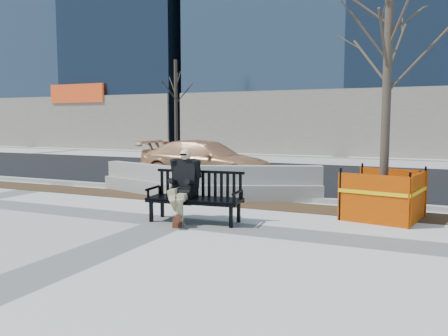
# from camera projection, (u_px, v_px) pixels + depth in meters

# --- Properties ---
(ground) EXTENTS (120.00, 120.00, 0.00)m
(ground) POSITION_uv_depth(u_px,v_px,m) (173.00, 222.00, 9.71)
(ground) COLOR beige
(ground) RESTS_ON ground
(mulch_strip) EXTENTS (40.00, 1.20, 0.02)m
(mulch_strip) POSITION_uv_depth(u_px,v_px,m) (223.00, 202.00, 12.07)
(mulch_strip) COLOR #47301C
(mulch_strip) RESTS_ON ground
(asphalt_street) EXTENTS (60.00, 10.40, 0.01)m
(asphalt_street) POSITION_uv_depth(u_px,v_px,m) (290.00, 176.00, 17.71)
(asphalt_street) COLOR black
(asphalt_street) RESTS_ON ground
(curb) EXTENTS (60.00, 0.25, 0.12)m
(curb) POSITION_uv_depth(u_px,v_px,m) (237.00, 195.00, 12.93)
(curb) COLOR #9E9B93
(curb) RESTS_ON ground
(bench) EXTENTS (2.08, 0.92, 1.07)m
(bench) POSITION_uv_depth(u_px,v_px,m) (195.00, 222.00, 9.70)
(bench) COLOR black
(bench) RESTS_ON ground
(seated_man) EXTENTS (0.75, 1.14, 1.51)m
(seated_man) POSITION_uv_depth(u_px,v_px,m) (184.00, 221.00, 9.84)
(seated_man) COLOR black
(seated_man) RESTS_ON ground
(tree_fence) EXTENTS (2.61, 2.61, 5.59)m
(tree_fence) POSITION_uv_depth(u_px,v_px,m) (382.00, 219.00, 10.04)
(tree_fence) COLOR #EC5500
(tree_fence) RESTS_ON ground
(sedan) EXTENTS (5.03, 2.28, 1.43)m
(sedan) POSITION_uv_depth(u_px,v_px,m) (206.00, 181.00, 16.25)
(sedan) COLOR tan
(sedan) RESTS_ON ground
(jersey_barrier_left) EXTENTS (3.04, 1.44, 0.86)m
(jersey_barrier_left) POSITION_uv_depth(u_px,v_px,m) (144.00, 193.00, 13.69)
(jersey_barrier_left) COLOR gray
(jersey_barrier_left) RESTS_ON ground
(jersey_barrier_right) EXTENTS (3.28, 1.87, 0.94)m
(jersey_barrier_right) POSITION_uv_depth(u_px,v_px,m) (260.00, 201.00, 12.31)
(jersey_barrier_right) COLOR gray
(jersey_barrier_right) RESTS_ON ground
(far_tree_left) EXTENTS (2.26, 2.26, 5.92)m
(far_tree_left) POSITION_uv_depth(u_px,v_px,m) (177.00, 158.00, 26.21)
(far_tree_left) COLOR #3F3229
(far_tree_left) RESTS_ON ground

